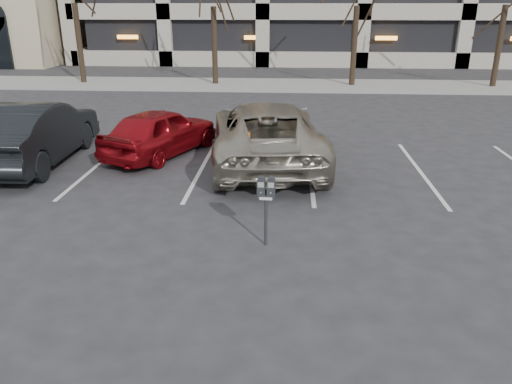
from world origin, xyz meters
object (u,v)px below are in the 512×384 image
(suv_silver, at_px, (266,133))
(car_red, at_px, (161,132))
(parking_meter, at_px, (266,194))
(car_dark, at_px, (34,133))

(suv_silver, relative_size, car_red, 1.57)
(parking_meter, height_order, car_dark, car_dark)
(car_red, height_order, car_dark, car_dark)
(suv_silver, distance_m, car_dark, 6.13)
(suv_silver, height_order, car_dark, car_dark)
(parking_meter, xyz_separation_m, car_dark, (-6.33, 4.46, -0.13))
(parking_meter, xyz_separation_m, suv_silver, (-0.22, 4.85, -0.14))
(car_red, bearing_deg, car_dark, 40.43)
(suv_silver, bearing_deg, car_red, -17.70)
(car_dark, bearing_deg, car_red, -164.58)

